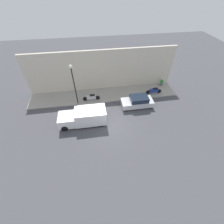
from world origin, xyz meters
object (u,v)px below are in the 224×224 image
Objects in this scene: delivery_van at (83,117)px; scooter_silver at (91,97)px; potted_plant at (162,82)px; parked_car at (137,102)px; streetlamp at (73,78)px; motorcycle_blue at (154,91)px.

scooter_silver is (3.66, -0.99, -0.32)m from delivery_van.
delivery_van is 5.47× the size of potted_plant.
scooter_silver is at bearing 71.84° from parked_car.
streetlamp is at bearing 78.42° from parked_car.
motorcycle_blue is at bearing -55.22° from parked_car.
motorcycle_blue is (3.79, -9.25, -0.30)m from delivery_van.
delivery_van reaches higher than parked_car.
delivery_van is at bearing 164.80° from scooter_silver.
motorcycle_blue is 2.35× the size of potted_plant.
parked_car is 3.39m from motorcycle_blue.
delivery_van is at bearing 112.29° from motorcycle_blue.
motorcycle_blue is at bearing -67.71° from delivery_van.
scooter_silver is at bearing 100.27° from potted_plant.
motorcycle_blue reaches higher than scooter_silver.
streetlamp is 5.55× the size of potted_plant.
potted_plant is at bearing -51.46° from parked_car.
parked_car is at bearing -101.58° from streetlamp.
scooter_silver is at bearing 90.93° from motorcycle_blue.
potted_plant is at bearing -79.69° from streetlamp.
scooter_silver is 2.33× the size of potted_plant.
delivery_van is 2.35× the size of scooter_silver.
motorcycle_blue is (1.93, -2.78, -0.05)m from parked_car.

